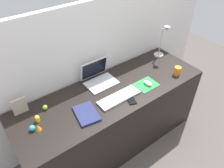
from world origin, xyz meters
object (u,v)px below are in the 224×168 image
Objects in this scene: cell_phone at (131,99)px; toy_figurine_orange at (38,127)px; laptop at (98,77)px; notebook_pad at (86,114)px; desk_lamp at (162,42)px; mouse at (148,83)px; coffee_mug at (177,71)px; toy_figurine_cyan at (32,128)px; toy_figurine_yellow at (37,119)px; picture_frame at (20,106)px; keyboard at (119,97)px; toy_figurine_lime at (45,107)px.

toy_figurine_orange is (-0.79, 0.17, 0.02)m from cell_phone.
laptop is 1.25× the size of notebook_pad.
cell_phone is 0.85m from desk_lamp.
coffee_mug is at bearing -8.58° from mouse.
desk_lamp reaches higher than notebook_pad.
toy_figurine_cyan is (-1.58, -0.16, -0.16)m from desk_lamp.
toy_figurine_yellow is at bearing 169.92° from coffee_mug.
mouse reaches higher than notebook_pad.
toy_figurine_orange is at bearing -80.88° from picture_frame.
coffee_mug is at bearing 20.24° from cell_phone.
toy_figurine_yellow is at bearing 165.53° from keyboard.
mouse is 1.59× the size of toy_figurine_yellow.
desk_lamp is 6.26× the size of toy_figurine_yellow.
cell_phone is at bearing -12.22° from toy_figurine_orange.
notebook_pad is at bearing -172.63° from cell_phone.
laptop is 0.78m from toy_figurine_cyan.
keyboard is at bearing 177.49° from mouse.
toy_figurine_yellow is (-1.39, 0.25, -0.01)m from coffee_mug.
desk_lamp is 4.34× the size of coffee_mug.
desk_lamp is 7.60× the size of toy_figurine_cyan.
notebook_pad is 4.83× the size of toy_figurine_cyan.
keyboard is at bearing 174.36° from coffee_mug.
desk_lamp is at bearing 6.81° from toy_figurine_orange.
toy_figurine_lime is at bearing 163.08° from mouse.
notebook_pad is at bearing 178.79° from keyboard.
mouse reaches higher than keyboard.
cell_phone is at bearing -27.24° from picture_frame.
coffee_mug is at bearing -109.01° from desk_lamp.
notebook_pad is at bearing -46.40° from toy_figurine_lime.
toy_figurine_lime reaches higher than notebook_pad.
notebook_pad is at bearing 175.80° from coffee_mug.
keyboard is 8.95× the size of toy_figurine_lime.
coffee_mug is (0.70, -0.07, 0.03)m from keyboard.
coffee_mug is at bearing -14.65° from toy_figurine_lime.
desk_lamp is at bearing 31.31° from mouse.
toy_figurine_yellow reaches higher than keyboard.
toy_figurine_yellow is at bearing -67.19° from picture_frame.
mouse reaches higher than cell_phone.
laptop is 5.52× the size of toy_figurine_orange.
coffee_mug is 1.33m from toy_figurine_lime.
mouse is 0.40× the size of notebook_pad.
toy_figurine_cyan reaches higher than keyboard.
toy_figurine_lime is at bearing -174.71° from laptop.
toy_figurine_yellow is (-0.68, -0.14, -0.02)m from laptop.
mouse is at bearing 32.78° from cell_phone.
cell_phone is at bearing -13.29° from toy_figurine_cyan.
laptop reaches higher than coffee_mug.
keyboard is 2.73× the size of picture_frame.
keyboard is 0.77m from toy_figurine_cyan.
mouse is at bearing 171.42° from coffee_mug.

